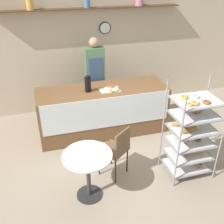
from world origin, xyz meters
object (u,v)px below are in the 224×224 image
Objects in this scene: cafe_table at (88,166)px; person_worker at (95,76)px; pastry_rack at (191,134)px; coffee_carafe at (88,84)px; donut_tray_counter at (111,89)px; cafe_chair at (118,148)px.

person_worker is at bearing 74.61° from cafe_table.
pastry_rack is at bearing 2.91° from cafe_table.
cafe_table is (-0.61, -2.22, -0.41)m from person_worker.
person_worker is 5.66× the size of coffee_carafe.
donut_tray_counter is (-0.86, 1.44, 0.23)m from pastry_rack.
cafe_table is at bearing -8.06° from cafe_chair.
pastry_rack is at bearing -49.30° from coffee_carafe.
coffee_carafe is at bearing 130.70° from pastry_rack.
cafe_chair is at bearing -101.29° from donut_tray_counter.
donut_tray_counter reaches higher than cafe_table.
person_worker is (-1.02, 2.13, 0.24)m from pastry_rack.
cafe_chair reaches higher than cafe_table.
pastry_rack reaches higher than donut_tray_counter.
person_worker is 0.70m from coffee_carafe.
pastry_rack reaches higher than coffee_carafe.
pastry_rack is 2.38m from person_worker.
person_worker reaches higher than donut_tray_counter.
person_worker is 2.35× the size of cafe_table.
pastry_rack is at bearing -64.45° from person_worker.
donut_tray_counter is at bearing -8.65° from coffee_carafe.
coffee_carafe is (0.34, 1.58, 0.53)m from cafe_table.
person_worker is at bearing 102.70° from donut_tray_counter.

